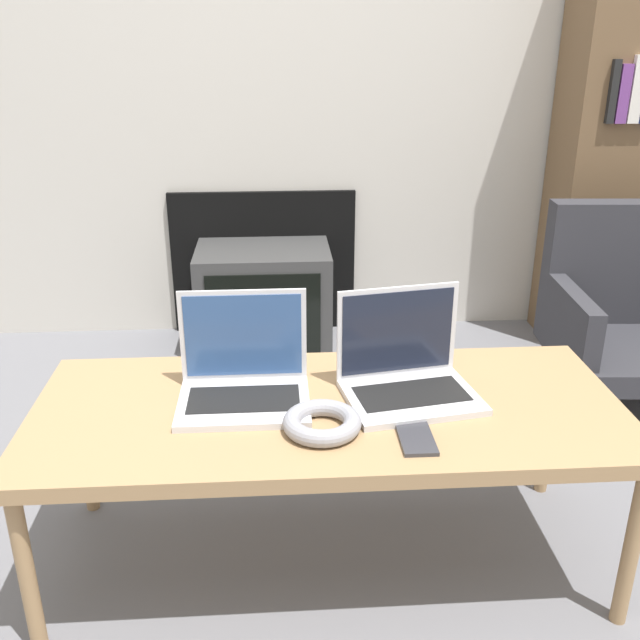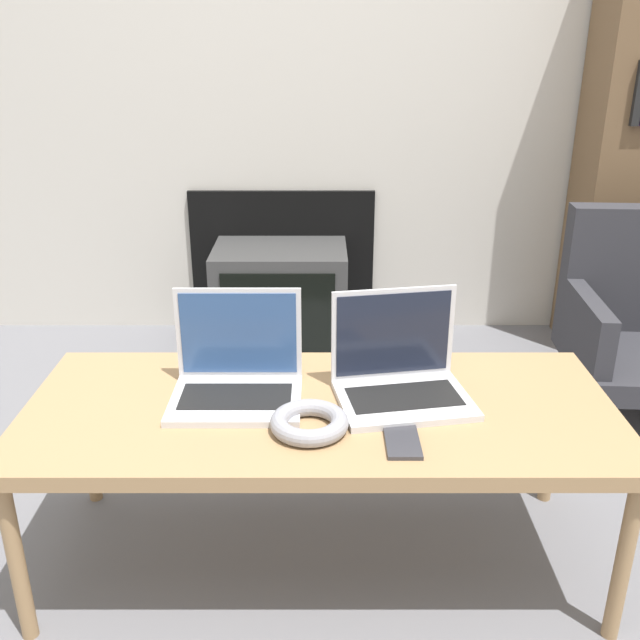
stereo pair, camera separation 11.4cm
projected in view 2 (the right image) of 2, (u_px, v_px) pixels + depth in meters
wall_back at (319, 21)px, 2.80m from camera, size 7.00×0.08×2.60m
table at (320, 417)px, 1.67m from camera, size 1.37×0.58×0.44m
laptop_left at (237, 374)px, 1.69m from camera, size 0.30×0.23×0.25m
laptop_right at (400, 374)px, 1.69m from camera, size 0.34×0.28×0.25m
headphones at (310, 422)px, 1.55m from camera, size 0.17×0.17×0.04m
phone at (402, 440)px, 1.51m from camera, size 0.07×0.14×0.01m
tv at (280, 297)px, 2.99m from camera, size 0.55×0.38×0.43m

